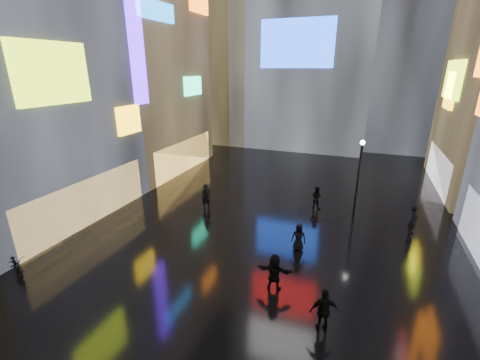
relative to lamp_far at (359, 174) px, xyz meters
The scene contains 12 objects.
ground 5.77m from the lamp_far, 164.18° to the right, with size 140.00×140.00×0.00m, color black.
building_left_far 22.74m from the lamp_far, 167.38° to the left, with size 10.28×12.00×22.00m.
tower_flank_left 29.66m from the lamp_far, 132.29° to the left, with size 10.00×10.00×26.00m, color black.
lamp_far is the anchor object (origin of this frame).
pedestrian_3 11.44m from the lamp_far, 93.39° to the right, with size 1.08×0.45×1.84m, color black.
pedestrian_4 6.79m from the lamp_far, 114.55° to the right, with size 0.77×0.50×1.58m, color black.
pedestrian_5 10.24m from the lamp_far, 107.71° to the right, with size 1.65×0.52×1.78m, color black.
pedestrian_6 10.46m from the lamp_far, 165.11° to the right, with size 0.66×0.43×1.81m, color black.
pedestrian_7 3.37m from the lamp_far, behind, with size 0.80×0.62×1.64m, color black.
umbrella_2 6.51m from the lamp_far, 114.55° to the right, with size 0.87×0.88×0.79m, color black.
bicycle 20.04m from the lamp_far, 139.70° to the right, with size 0.66×1.90×1.00m, color black.
pedestrian_8 4.25m from the lamp_far, 25.76° to the right, with size 0.68×0.45×1.87m, color black.
Camera 1 is at (4.64, -0.12, 9.56)m, focal length 24.00 mm.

